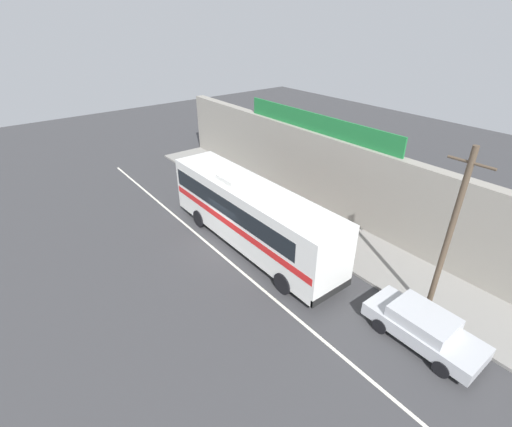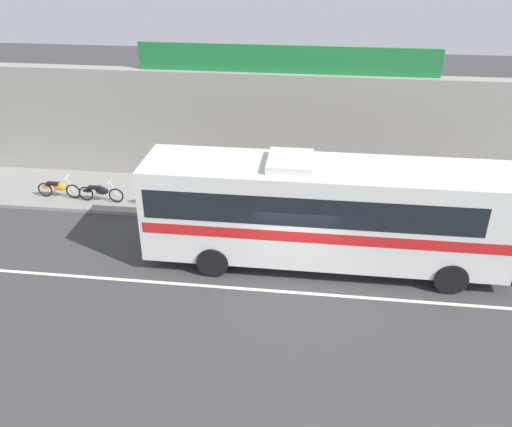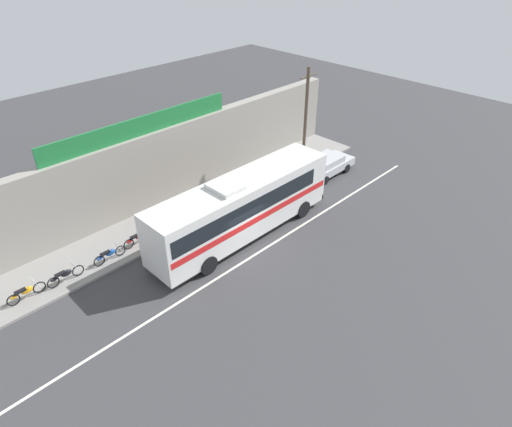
{
  "view_description": "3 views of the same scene",
  "coord_description": "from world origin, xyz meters",
  "px_view_note": "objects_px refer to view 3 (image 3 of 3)",
  "views": [
    {
      "loc": [
        14.18,
        -9.02,
        11.2
      ],
      "look_at": [
        1.26,
        1.03,
        2.15
      ],
      "focal_mm": 25.52,
      "sensor_mm": 36.0,
      "label": 1
    },
    {
      "loc": [
        0.52,
        -14.41,
        10.21
      ],
      "look_at": [
        -1.44,
        1.46,
        1.5
      ],
      "focal_mm": 37.75,
      "sensor_mm": 36.0,
      "label": 2
    },
    {
      "loc": [
        -13.31,
        -14.23,
        15.06
      ],
      "look_at": [
        1.53,
        0.58,
        1.36
      ],
      "focal_mm": 31.29,
      "sensor_mm": 36.0,
      "label": 3
    }
  ],
  "objects_px": {
    "intercity_bus": "(241,205)",
    "motorcycle_orange": "(65,275)",
    "utility_pole": "(306,119)",
    "motorcycle_green": "(138,238)",
    "pedestrian_far_left": "(180,206)",
    "motorcycle_red": "(109,254)",
    "parked_car": "(327,165)",
    "motorcycle_black": "(25,292)"
  },
  "relations": [
    {
      "from": "utility_pole",
      "to": "motorcycle_red",
      "type": "relative_size",
      "value": 3.93
    },
    {
      "from": "motorcycle_orange",
      "to": "motorcycle_green",
      "type": "distance_m",
      "value": 4.27
    },
    {
      "from": "intercity_bus",
      "to": "motorcycle_orange",
      "type": "relative_size",
      "value": 6.18
    },
    {
      "from": "motorcycle_orange",
      "to": "motorcycle_red",
      "type": "distance_m",
      "value": 2.38
    },
    {
      "from": "utility_pole",
      "to": "motorcycle_green",
      "type": "distance_m",
      "value": 13.83
    },
    {
      "from": "motorcycle_orange",
      "to": "motorcycle_red",
      "type": "bearing_deg",
      "value": -1.67
    },
    {
      "from": "utility_pole",
      "to": "motorcycle_green",
      "type": "relative_size",
      "value": 3.76
    },
    {
      "from": "utility_pole",
      "to": "motorcycle_black",
      "type": "relative_size",
      "value": 3.95
    },
    {
      "from": "parked_car",
      "to": "utility_pole",
      "type": "relative_size",
      "value": 0.6
    },
    {
      "from": "motorcycle_green",
      "to": "pedestrian_far_left",
      "type": "bearing_deg",
      "value": 5.97
    },
    {
      "from": "parked_car",
      "to": "motorcycle_orange",
      "type": "bearing_deg",
      "value": 173.68
    },
    {
      "from": "motorcycle_green",
      "to": "motorcycle_red",
      "type": "height_order",
      "value": "same"
    },
    {
      "from": "utility_pole",
      "to": "motorcycle_green",
      "type": "height_order",
      "value": "utility_pole"
    },
    {
      "from": "motorcycle_black",
      "to": "parked_car",
      "type": "bearing_deg",
      "value": -6.15
    },
    {
      "from": "intercity_bus",
      "to": "pedestrian_far_left",
      "type": "distance_m",
      "value": 4.06
    },
    {
      "from": "motorcycle_black",
      "to": "motorcycle_green",
      "type": "height_order",
      "value": "same"
    },
    {
      "from": "utility_pole",
      "to": "parked_car",
      "type": "bearing_deg",
      "value": -68.24
    },
    {
      "from": "motorcycle_red",
      "to": "pedestrian_far_left",
      "type": "relative_size",
      "value": 1.12
    },
    {
      "from": "intercity_bus",
      "to": "motorcycle_red",
      "type": "relative_size",
      "value": 6.34
    },
    {
      "from": "intercity_bus",
      "to": "motorcycle_red",
      "type": "distance_m",
      "value": 7.41
    },
    {
      "from": "intercity_bus",
      "to": "parked_car",
      "type": "distance_m",
      "value": 9.58
    },
    {
      "from": "intercity_bus",
      "to": "motorcycle_black",
      "type": "xyz_separation_m",
      "value": [
        -10.78,
        3.34,
        -1.5
      ]
    },
    {
      "from": "motorcycle_orange",
      "to": "intercity_bus",
      "type": "bearing_deg",
      "value": -19.7
    },
    {
      "from": "motorcycle_orange",
      "to": "pedestrian_far_left",
      "type": "distance_m",
      "value": 7.46
    },
    {
      "from": "intercity_bus",
      "to": "motorcycle_green",
      "type": "height_order",
      "value": "intercity_bus"
    },
    {
      "from": "motorcycle_black",
      "to": "pedestrian_far_left",
      "type": "height_order",
      "value": "pedestrian_far_left"
    },
    {
      "from": "utility_pole",
      "to": "motorcycle_orange",
      "type": "height_order",
      "value": "utility_pole"
    },
    {
      "from": "motorcycle_red",
      "to": "pedestrian_far_left",
      "type": "xyz_separation_m",
      "value": [
        5.05,
        0.52,
        0.53
      ]
    },
    {
      "from": "utility_pole",
      "to": "pedestrian_far_left",
      "type": "bearing_deg",
      "value": 175.25
    },
    {
      "from": "utility_pole",
      "to": "motorcycle_red",
      "type": "xyz_separation_m",
      "value": [
        -15.31,
        0.33,
        -3.33
      ]
    },
    {
      "from": "intercity_bus",
      "to": "utility_pole",
      "type": "distance_m",
      "value": 9.38
    },
    {
      "from": "motorcycle_orange",
      "to": "motorcycle_green",
      "type": "relative_size",
      "value": 0.98
    },
    {
      "from": "parked_car",
      "to": "utility_pole",
      "type": "xyz_separation_m",
      "value": [
        -0.65,
        1.63,
        3.15
      ]
    },
    {
      "from": "motorcycle_orange",
      "to": "motorcycle_green",
      "type": "bearing_deg",
      "value": 1.62
    },
    {
      "from": "intercity_bus",
      "to": "pedestrian_far_left",
      "type": "height_order",
      "value": "intercity_bus"
    },
    {
      "from": "motorcycle_black",
      "to": "pedestrian_far_left",
      "type": "bearing_deg",
      "value": 1.89
    },
    {
      "from": "parked_car",
      "to": "pedestrian_far_left",
      "type": "relative_size",
      "value": 2.65
    },
    {
      "from": "parked_car",
      "to": "motorcycle_green",
      "type": "relative_size",
      "value": 2.26
    },
    {
      "from": "motorcycle_green",
      "to": "motorcycle_black",
      "type": "bearing_deg",
      "value": 179.78
    },
    {
      "from": "motorcycle_black",
      "to": "motorcycle_orange",
      "type": "xyz_separation_m",
      "value": [
        1.85,
        -0.14,
        0.0
      ]
    },
    {
      "from": "motorcycle_red",
      "to": "pedestrian_far_left",
      "type": "height_order",
      "value": "pedestrian_far_left"
    },
    {
      "from": "motorcycle_red",
      "to": "pedestrian_far_left",
      "type": "distance_m",
      "value": 5.11
    }
  ]
}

